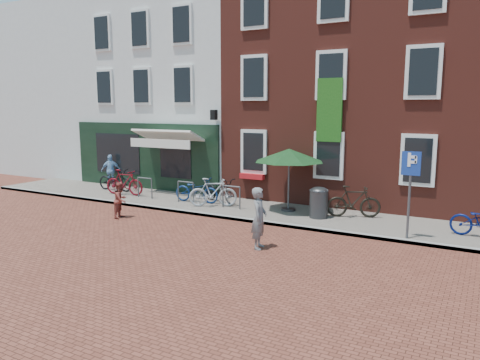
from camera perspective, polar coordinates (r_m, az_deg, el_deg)
The scene contains 17 objects.
ground at distance 15.86m, azimuth -4.82°, elevation -4.50°, with size 80.00×80.00×0.00m, color brown.
sidewalk at distance 16.60m, azimuth 0.93°, elevation -3.67°, with size 24.00×3.00×0.10m, color slate.
building_stucco at distance 24.03m, azimuth -5.68°, elevation 10.92°, with size 8.00×8.00×9.00m, color silver.
building_brick_mid at distance 20.91m, azimuth 10.72°, elevation 12.45°, with size 6.00×8.00×10.00m, color maroon.
filler_left at distance 28.93m, azimuth -18.22°, elevation 10.20°, with size 7.00×8.00×9.00m, color silver.
litter_bin at distance 15.29m, azimuth 9.76°, elevation -2.56°, with size 0.60×0.60×1.09m.
parking_sign at distance 13.33m, azimuth 20.40°, elevation 0.09°, with size 0.50×0.08×2.43m.
parasol at distance 15.97m, azimuth 6.12°, elevation 3.38°, with size 2.45×2.45×2.28m.
woman at distance 12.11m, azimuth 2.39°, elevation -4.76°, with size 0.60×0.39×1.64m, color slate.
boy at distance 16.00m, azimuth -14.60°, elevation -2.41°, with size 0.59×0.46×1.22m, color brown.
cafe_person at distance 21.89m, azimuth -15.76°, elevation 1.16°, with size 0.85×0.35×1.45m, color #8CB9E5.
bicycle_0 at distance 20.67m, azimuth -15.27°, elevation 0.03°, with size 0.63×1.81×0.95m, color black.
bicycle_1 at distance 19.55m, azimuth -14.18°, elevation -0.28°, with size 0.50×1.76×1.06m, color #630A14.
bicycle_2 at distance 17.59m, azimuth -5.41°, elevation -1.24°, with size 0.63×1.81×0.95m, color navy.
bicycle_3 at distance 16.78m, azimuth -3.39°, elevation -1.54°, with size 0.50×1.76×1.06m, color #A7A7AA.
bicycle_4 at distance 17.49m, azimuth -2.42°, elevation -1.26°, with size 0.63×1.81×0.95m, color black.
bicycle_5 at distance 15.58m, azimuth 13.94°, elevation -2.62°, with size 0.50×1.76×1.06m, color black.
Camera 1 is at (8.57, -12.81, 3.72)m, focal length 34.33 mm.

